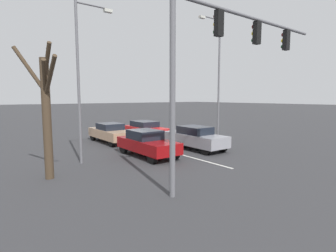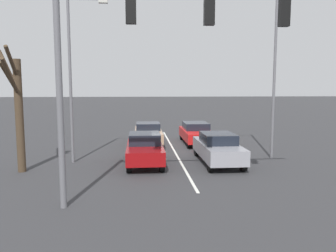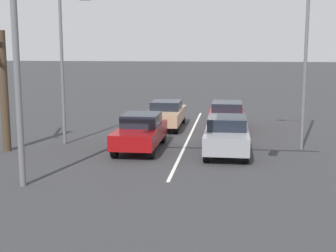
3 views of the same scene
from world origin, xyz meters
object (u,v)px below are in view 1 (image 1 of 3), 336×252
car_gray_leftlane_front (195,137)px  traffic_signal_gantry (228,50)px  car_tan_midlane_second (111,133)px  street_lamp_left_shoulder (217,73)px  street_lamp_right_shoulder (82,72)px  bare_tree_near (46,109)px  car_red_leftlane_second (146,129)px  car_maroon_midlane_front (147,143)px

car_gray_leftlane_front → traffic_signal_gantry: size_ratio=0.52×
car_tan_midlane_second → street_lamp_left_shoulder: size_ratio=0.50×
street_lamp_right_shoulder → street_lamp_left_shoulder: (-10.07, -0.06, 0.50)m
car_gray_leftlane_front → car_tan_midlane_second: (3.35, -5.73, -0.02)m
street_lamp_left_shoulder → bare_tree_near: street_lamp_left_shoulder is taller
traffic_signal_gantry → car_red_leftlane_second: bearing=-107.0°
street_lamp_right_shoulder → street_lamp_left_shoulder: bearing=-179.7°
traffic_signal_gantry → car_maroon_midlane_front: bearing=-89.2°
street_lamp_left_shoulder → car_maroon_midlane_front: bearing=6.1°
street_lamp_right_shoulder → bare_tree_near: 3.33m
car_gray_leftlane_front → bare_tree_near: size_ratio=0.85×
car_gray_leftlane_front → traffic_signal_gantry: bearing=57.6°
car_tan_midlane_second → car_gray_leftlane_front: bearing=120.3°
car_maroon_midlane_front → car_tan_midlane_second: (-0.33, -5.61, -0.02)m
car_gray_leftlane_front → street_lamp_left_shoulder: (-2.96, -0.83, 4.45)m
car_red_leftlane_second → car_gray_leftlane_front: bearing=90.6°
car_red_leftlane_second → street_lamp_left_shoulder: street_lamp_left_shoulder is taller
car_red_leftlane_second → bare_tree_near: (9.24, 6.90, 2.23)m
car_gray_leftlane_front → car_red_leftlane_second: car_gray_leftlane_front is taller
street_lamp_right_shoulder → car_red_leftlane_second: bearing=-144.0°
car_maroon_midlane_front → car_red_leftlane_second: 6.81m
car_gray_leftlane_front → car_tan_midlane_second: 6.64m
car_maroon_midlane_front → bare_tree_near: 6.14m
traffic_signal_gantry → street_lamp_right_shoulder: bearing=-61.4°
street_lamp_left_shoulder → car_red_leftlane_second: bearing=-59.2°
car_red_leftlane_second → street_lamp_right_shoulder: (7.05, 5.11, 3.99)m
car_tan_midlane_second → car_red_leftlane_second: 3.29m
car_maroon_midlane_front → traffic_signal_gantry: size_ratio=0.49×
car_maroon_midlane_front → bare_tree_near: (5.62, 1.13, 2.19)m
car_red_leftlane_second → traffic_signal_gantry: (3.53, 11.55, 4.55)m
street_lamp_left_shoulder → car_tan_midlane_second: bearing=-37.9°
car_maroon_midlane_front → street_lamp_left_shoulder: (-6.63, -0.71, 4.45)m
street_lamp_left_shoulder → street_lamp_right_shoulder: bearing=0.3°
traffic_signal_gantry → street_lamp_left_shoulder: 9.23m
car_maroon_midlane_front → street_lamp_right_shoulder: street_lamp_right_shoulder is taller
car_tan_midlane_second → car_maroon_midlane_front: bearing=86.6°
car_red_leftlane_second → traffic_signal_gantry: traffic_signal_gantry is taller
car_red_leftlane_second → car_maroon_midlane_front: bearing=57.9°
street_lamp_right_shoulder → bare_tree_near: (2.19, 1.78, -1.76)m
car_maroon_midlane_front → car_gray_leftlane_front: size_ratio=0.93×
car_gray_leftlane_front → bare_tree_near: bare_tree_near is taller
car_tan_midlane_second → street_lamp_left_shoulder: (-6.30, 4.90, 4.47)m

